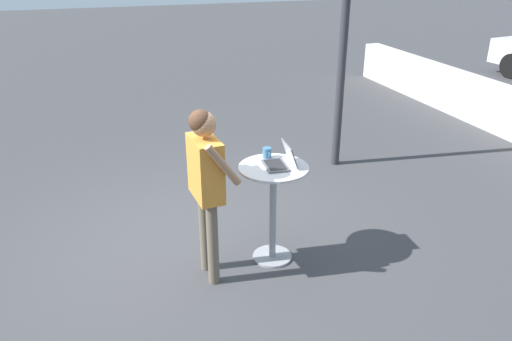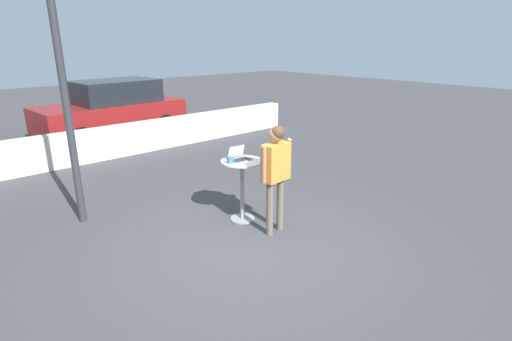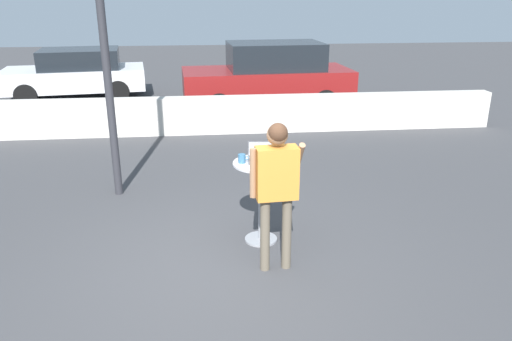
% 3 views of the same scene
% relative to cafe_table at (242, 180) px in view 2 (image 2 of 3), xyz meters
% --- Properties ---
extents(ground_plane, '(50.00, 50.00, 0.00)m').
position_rel_cafe_table_xyz_m(ground_plane, '(-0.51, -0.74, -0.72)').
color(ground_plane, '#3D3D3F').
extents(pavement_kerb, '(12.84, 0.35, 0.82)m').
position_rel_cafe_table_xyz_m(pavement_kerb, '(-0.51, 5.22, -0.31)').
color(pavement_kerb, beige).
rests_on(pavement_kerb, ground_plane).
extents(cafe_table, '(0.70, 0.70, 1.06)m').
position_rel_cafe_table_xyz_m(cafe_table, '(0.00, 0.00, 0.00)').
color(cafe_table, gray).
rests_on(cafe_table, ground_plane).
extents(laptop, '(0.34, 0.31, 0.23)m').
position_rel_cafe_table_xyz_m(laptop, '(0.00, 0.07, 0.39)').
color(laptop, '#515156').
rests_on(laptop, cafe_table).
extents(coffee_mug, '(0.13, 0.09, 0.11)m').
position_rel_cafe_table_xyz_m(coffee_mug, '(-0.24, 0.01, 0.39)').
color(coffee_mug, '#336084').
rests_on(coffee_mug, cafe_table).
extents(standing_person, '(0.60, 0.40, 1.74)m').
position_rel_cafe_table_xyz_m(standing_person, '(0.09, -0.70, 0.40)').
color(standing_person, brown).
rests_on(standing_person, ground_plane).
extents(parked_car_further_down, '(4.59, 2.23, 1.74)m').
position_rel_cafe_table_xyz_m(parked_car_further_down, '(1.08, 7.69, 0.14)').
color(parked_car_further_down, maroon).
rests_on(parked_car_further_down, ground_plane).
extents(street_lamp, '(0.32, 0.32, 4.31)m').
position_rel_cafe_table_xyz_m(street_lamp, '(-2.07, 1.78, 2.06)').
color(street_lamp, '#2D2D33').
rests_on(street_lamp, ground_plane).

